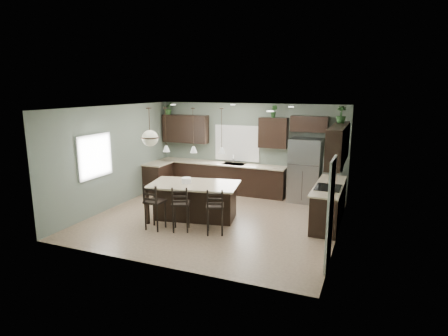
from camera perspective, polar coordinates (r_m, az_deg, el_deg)
ground at (r=9.58m, az=-1.47°, el=-7.75°), size 6.00×6.00×0.00m
pantry_door at (r=7.09m, az=15.88°, el=-6.70°), size 0.04×0.82×2.04m
window_back at (r=11.83m, az=2.02°, el=3.80°), size 1.35×0.02×1.00m
window_left at (r=10.11m, az=-19.13°, el=1.72°), size 0.02×1.10×1.00m
left_return_cabs at (r=12.12m, az=-10.00°, el=-1.47°), size 0.60×0.90×0.90m
left_return_countertop at (r=12.01m, az=-10.00°, el=0.70°), size 0.66×0.96×0.04m
back_lower_cabs at (r=11.93m, az=-0.52°, el=-1.50°), size 4.20×0.60×0.90m
back_countertop at (r=11.81m, az=-0.56°, el=0.70°), size 4.20×0.66×0.04m
sink_inset at (r=11.65m, az=1.49°, el=0.61°), size 0.70×0.45×0.01m
faucet at (r=11.59m, az=1.44°, el=1.28°), size 0.02×0.02×0.28m
back_upper_left at (r=12.35m, az=-5.90°, el=5.96°), size 1.55×0.34×0.90m
back_upper_right at (r=11.27m, az=7.53°, el=5.35°), size 0.85×0.34×0.90m
fridge_header at (r=11.02m, az=12.89°, el=6.57°), size 1.05×0.34×0.45m
right_lower_cabs at (r=9.59m, az=15.72°, el=-5.35°), size 0.60×2.35×0.90m
right_countertop at (r=9.47m, az=15.76°, el=-2.63°), size 0.66×2.35×0.04m
cooktop at (r=9.20m, az=15.57°, el=-2.88°), size 0.58×0.75×0.02m
wall_oven_front at (r=9.37m, az=13.66°, el=-5.66°), size 0.01×0.72×0.60m
right_upper_cabs at (r=9.26m, az=17.04°, el=3.48°), size 0.34×2.35×0.90m
microwave at (r=9.06m, az=16.41°, el=0.77°), size 0.40×0.75×0.40m
refrigerator at (r=11.05m, az=12.24°, el=-0.34°), size 0.90×0.74×1.85m
kitchen_island at (r=9.46m, az=-4.53°, el=-5.09°), size 2.38×1.63×0.92m
serving_dish at (r=9.37m, az=-5.76°, el=-1.90°), size 0.24×0.24×0.14m
bar_stool_left at (r=8.89m, az=-10.46°, el=-5.78°), size 0.43×0.43×1.10m
bar_stool_center at (r=8.71m, az=-6.59°, el=-6.12°), size 0.52×0.52×1.08m
bar_stool_right at (r=8.48m, az=-1.38°, el=-6.55°), size 0.52×0.52×1.08m
pendant_left at (r=9.32m, az=-8.88°, el=5.78°), size 0.17×0.17×1.10m
pendant_center at (r=9.10m, az=-4.72°, el=5.73°), size 0.17×0.17×1.10m
pendant_right at (r=8.93m, az=-0.38°, el=5.65°), size 0.17×0.17×1.10m
chandelier at (r=9.30m, az=-11.28°, el=6.14°), size 0.44×0.44×0.95m
plant_back_left at (r=12.56m, az=-8.47°, el=8.98°), size 0.43×0.40×0.40m
plant_back_right at (r=11.19m, az=7.62°, el=8.56°), size 0.22×0.19×0.37m
plant_right_wall at (r=9.75m, az=17.42°, el=7.77°), size 0.24×0.24×0.42m
room_shell at (r=9.15m, az=-1.53°, el=2.32°), size 6.00×6.00×6.00m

